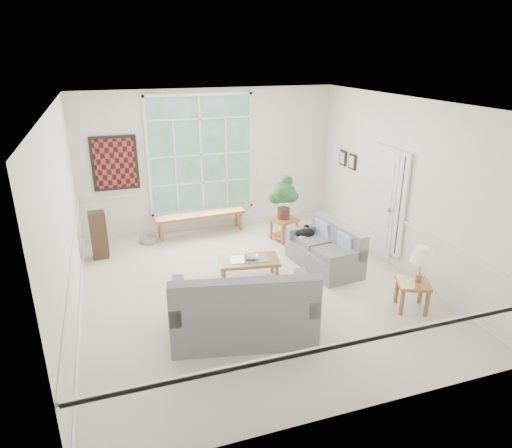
{
  "coord_description": "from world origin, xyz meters",
  "views": [
    {
      "loc": [
        -2.11,
        -6.4,
        3.7
      ],
      "look_at": [
        0.1,
        0.2,
        1.05
      ],
      "focal_mm": 32.0,
      "sensor_mm": 36.0,
      "label": 1
    }
  ],
  "objects_px": {
    "side_table": "(412,296)",
    "loveseat_right": "(324,247)",
    "loveseat_front": "(243,301)",
    "coffee_table": "(249,269)",
    "end_table": "(284,229)"
  },
  "relations": [
    {
      "from": "loveseat_right",
      "to": "loveseat_front",
      "type": "relative_size",
      "value": 0.77
    },
    {
      "from": "side_table",
      "to": "loveseat_right",
      "type": "bearing_deg",
      "value": 109.34
    },
    {
      "from": "coffee_table",
      "to": "loveseat_front",
      "type": "bearing_deg",
      "value": -101.02
    },
    {
      "from": "end_table",
      "to": "side_table",
      "type": "distance_m",
      "value": 3.26
    },
    {
      "from": "loveseat_front",
      "to": "side_table",
      "type": "relative_size",
      "value": 4.14
    },
    {
      "from": "loveseat_right",
      "to": "side_table",
      "type": "bearing_deg",
      "value": -77.69
    },
    {
      "from": "side_table",
      "to": "loveseat_front",
      "type": "bearing_deg",
      "value": 175.75
    },
    {
      "from": "loveseat_front",
      "to": "end_table",
      "type": "bearing_deg",
      "value": 70.75
    },
    {
      "from": "coffee_table",
      "to": "loveseat_right",
      "type": "bearing_deg",
      "value": 10.73
    },
    {
      "from": "loveseat_front",
      "to": "coffee_table",
      "type": "relative_size",
      "value": 1.89
    },
    {
      "from": "coffee_table",
      "to": "end_table",
      "type": "xyz_separation_m",
      "value": [
        1.22,
        1.45,
        0.05
      ]
    },
    {
      "from": "coffee_table",
      "to": "side_table",
      "type": "bearing_deg",
      "value": -30.35
    },
    {
      "from": "end_table",
      "to": "loveseat_front",
      "type": "bearing_deg",
      "value": -121.17
    },
    {
      "from": "loveseat_right",
      "to": "end_table",
      "type": "bearing_deg",
      "value": 91.45
    },
    {
      "from": "end_table",
      "to": "coffee_table",
      "type": "bearing_deg",
      "value": -130.23
    }
  ]
}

